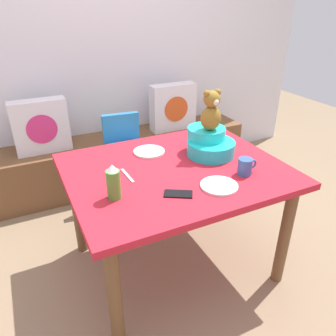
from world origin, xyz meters
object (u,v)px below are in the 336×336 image
at_px(pillow_floral_right, 173,107).
at_px(dinner_plate_near, 219,186).
at_px(highchair, 126,150).
at_px(cell_phone, 178,194).
at_px(pillow_floral_left, 41,127).
at_px(book_stack, 118,133).
at_px(coffee_mug, 245,166).
at_px(ketchup_bottle, 113,182).
at_px(dinner_plate_far, 149,152).
at_px(teddy_bear, 211,111).
at_px(dining_table, 175,182).
at_px(infant_seat_teal, 209,143).

height_order(pillow_floral_right, dinner_plate_near, pillow_floral_right).
height_order(highchair, cell_phone, highchair).
distance_m(pillow_floral_left, highchair, 0.73).
bearing_deg(book_stack, coffee_mug, -79.93).
height_order(pillow_floral_right, ketchup_bottle, ketchup_bottle).
bearing_deg(pillow_floral_left, dinner_plate_far, -60.33).
height_order(teddy_bear, dinner_plate_far, teddy_bear).
distance_m(teddy_bear, ketchup_bottle, 0.76).
xyz_separation_m(dining_table, cell_phone, (-0.12, -0.27, 0.10)).
bearing_deg(dining_table, infant_seat_teal, 16.42).
xyz_separation_m(coffee_mug, dinner_plate_near, (-0.21, -0.05, -0.04)).
relative_size(highchair, teddy_bear, 3.16).
relative_size(infant_seat_teal, coffee_mug, 2.75).
height_order(teddy_bear, ketchup_bottle, teddy_bear).
distance_m(highchair, coffee_mug, 1.15).
xyz_separation_m(infant_seat_teal, dinner_plate_near, (-0.17, -0.38, -0.07)).
distance_m(pillow_floral_left, pillow_floral_right, 1.21).
xyz_separation_m(pillow_floral_left, book_stack, (0.66, 0.02, -0.18)).
xyz_separation_m(pillow_floral_left, cell_phone, (0.49, -1.50, 0.06)).
bearing_deg(pillow_floral_left, pillow_floral_right, 0.00).
distance_m(dining_table, ketchup_bottle, 0.48).
distance_m(pillow_floral_right, cell_phone, 1.67).
xyz_separation_m(highchair, ketchup_bottle, (-0.38, -0.97, 0.31)).
relative_size(infant_seat_teal, teddy_bear, 1.32).
bearing_deg(coffee_mug, dinner_plate_near, -165.27).
bearing_deg(teddy_bear, dining_table, -163.68).
bearing_deg(dinner_plate_far, book_stack, 83.95).
relative_size(book_stack, cell_phone, 1.39).
relative_size(pillow_floral_left, cell_phone, 3.06).
bearing_deg(infant_seat_teal, book_stack, 101.12).
xyz_separation_m(teddy_bear, dinner_plate_far, (-0.34, 0.18, -0.27)).
height_order(dining_table, ketchup_bottle, ketchup_bottle).
relative_size(dining_table, teddy_bear, 4.98).
distance_m(dinner_plate_near, cell_phone, 0.23).
height_order(pillow_floral_right, dinner_plate_far, pillow_floral_right).
relative_size(dining_table, dinner_plate_near, 6.23).
xyz_separation_m(dining_table, coffee_mug, (0.31, -0.24, 0.15)).
bearing_deg(dinner_plate_near, cell_phone, 173.60).
height_order(pillow_floral_right, dining_table, pillow_floral_right).
bearing_deg(dining_table, ketchup_bottle, -159.66).
bearing_deg(coffee_mug, pillow_floral_right, 78.90).
relative_size(dining_table, infant_seat_teal, 3.77).
bearing_deg(infant_seat_teal, cell_phone, -138.78).
bearing_deg(dinner_plate_far, pillow_floral_right, 55.83).
bearing_deg(coffee_mug, highchair, 108.24).
bearing_deg(dinner_plate_far, dinner_plate_near, -73.58).
bearing_deg(teddy_bear, ketchup_bottle, -161.25).
bearing_deg(coffee_mug, dinner_plate_far, 126.50).
relative_size(infant_seat_teal, dinner_plate_far, 1.65).
height_order(pillow_floral_left, cell_phone, pillow_floral_left).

